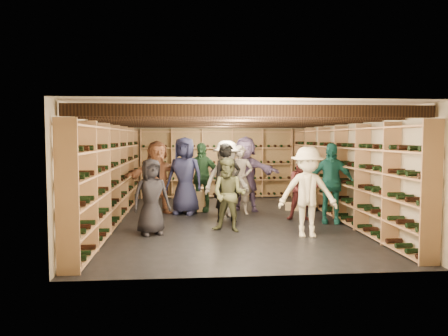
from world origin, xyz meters
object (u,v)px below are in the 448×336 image
person_9 (227,179)px  person_1 (227,183)px  crate_loose (295,207)px  person_2 (229,195)px  person_8 (303,188)px  person_0 (151,197)px  person_11 (245,174)px  person_12 (308,180)px  crate_stack_left (197,197)px  person_5 (158,177)px  person_7 (241,180)px  crate_stack_right (193,201)px  person_4 (330,183)px  person_6 (185,176)px  person_10 (201,177)px  person_3 (308,192)px

person_9 → person_1: bearing=-117.7°
crate_loose → person_2: size_ratio=0.34×
person_8 → person_0: bearing=-150.5°
person_0 → person_11: bearing=28.9°
person_11 → person_12: (1.62, -0.04, -0.17)m
crate_stack_left → person_2: 3.28m
person_0 → person_2: size_ratio=1.00×
person_5 → person_7: 2.03m
crate_stack_right → person_4: person_4 is taller
person_0 → person_2: 1.53m
person_7 → crate_stack_left: bearing=123.2°
person_12 → person_9: bearing=-179.3°
person_1 → person_5: person_5 is taller
person_11 → person_2: bearing=-88.6°
person_6 → person_12: size_ratio=1.20×
crate_loose → person_11: person_11 is taller
person_4 → person_7: (-1.83, 1.25, -0.03)m
person_8 → person_2: bearing=-140.2°
crate_stack_left → person_1: (0.63, -2.19, 0.62)m
person_7 → person_11: 0.56m
person_10 → person_7: bearing=-9.7°
person_7 → person_5: bearing=166.8°
person_3 → crate_stack_right: bearing=132.0°
crate_stack_left → person_12: person_12 is taller
person_8 → person_10: person_10 is taller
person_11 → crate_loose: bearing=16.5°
person_4 → person_6: 3.48m
person_1 → person_3: person_1 is taller
person_1 → person_6: (-0.94, 1.10, 0.07)m
person_6 → person_9: (0.98, -0.55, -0.04)m
crate_loose → person_0: size_ratio=0.34×
crate_loose → person_12: size_ratio=0.32×
person_7 → person_4: bearing=-41.2°
crate_stack_right → person_5: 1.12m
person_6 → person_10: bearing=62.5°
person_1 → person_8: 1.72m
person_3 → person_4: person_4 is taller
person_0 → person_5: size_ratio=0.82×
person_3 → person_10: size_ratio=0.98×
person_0 → person_1: 1.95m
crate_loose → person_12: person_12 is taller
crate_stack_left → person_11: bearing=-30.5°
person_3 → person_8: person_3 is taller
person_4 → crate_stack_left: bearing=153.8°
crate_stack_right → person_8: (2.45, -1.46, 0.49)m
crate_stack_right → person_7: size_ratio=0.31×
person_12 → crate_stack_left: bearing=143.8°
crate_stack_left → person_7: (1.05, -1.24, 0.59)m
person_7 → person_10: (-0.94, 0.52, 0.03)m
person_5 → person_2: bearing=-70.7°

